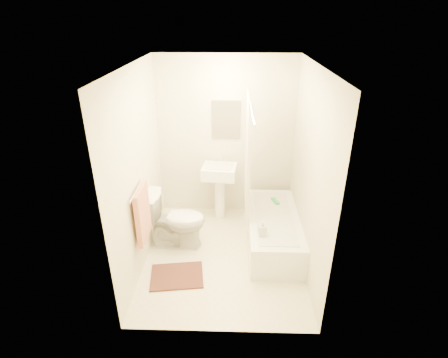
{
  "coord_description": "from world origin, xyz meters",
  "views": [
    {
      "loc": [
        0.12,
        -3.68,
        2.91
      ],
      "look_at": [
        0.0,
        0.25,
        1.0
      ],
      "focal_mm": 28.0,
      "sensor_mm": 36.0,
      "label": 1
    }
  ],
  "objects_px": {
    "bath_mat": "(177,276)",
    "soap_bottle": "(262,228)",
    "sink": "(220,190)",
    "bathtub": "(273,230)",
    "toilet": "(176,220)"
  },
  "relations": [
    {
      "from": "sink",
      "to": "soap_bottle",
      "type": "bearing_deg",
      "value": -56.53
    },
    {
      "from": "bathtub",
      "to": "toilet",
      "type": "bearing_deg",
      "value": -177.32
    },
    {
      "from": "bath_mat",
      "to": "soap_bottle",
      "type": "bearing_deg",
      "value": 15.18
    },
    {
      "from": "sink",
      "to": "soap_bottle",
      "type": "distance_m",
      "value": 1.23
    },
    {
      "from": "bath_mat",
      "to": "soap_bottle",
      "type": "distance_m",
      "value": 1.18
    },
    {
      "from": "sink",
      "to": "bathtub",
      "type": "height_order",
      "value": "sink"
    },
    {
      "from": "sink",
      "to": "bathtub",
      "type": "bearing_deg",
      "value": -34.61
    },
    {
      "from": "bath_mat",
      "to": "bathtub",
      "type": "bearing_deg",
      "value": 30.57
    },
    {
      "from": "bathtub",
      "to": "bath_mat",
      "type": "xyz_separation_m",
      "value": [
        -1.22,
        -0.72,
        -0.2
      ]
    },
    {
      "from": "toilet",
      "to": "sink",
      "type": "height_order",
      "value": "sink"
    },
    {
      "from": "sink",
      "to": "bath_mat",
      "type": "height_order",
      "value": "sink"
    },
    {
      "from": "sink",
      "to": "bathtub",
      "type": "distance_m",
      "value": 1.03
    },
    {
      "from": "bath_mat",
      "to": "soap_bottle",
      "type": "height_order",
      "value": "soap_bottle"
    },
    {
      "from": "sink",
      "to": "soap_bottle",
      "type": "xyz_separation_m",
      "value": [
        0.56,
        -1.09,
        0.06
      ]
    },
    {
      "from": "sink",
      "to": "bathtub",
      "type": "xyz_separation_m",
      "value": [
        0.75,
        -0.65,
        -0.26
      ]
    }
  ]
}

